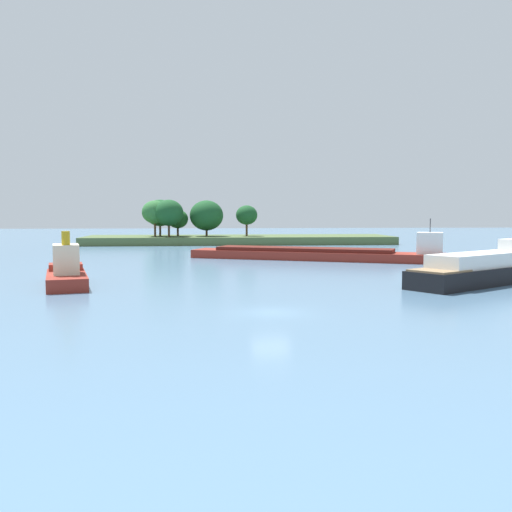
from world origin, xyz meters
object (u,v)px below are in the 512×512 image
object	(u,v)px
small_motorboat	(218,252)
tugboat	(66,272)
white_riverboat	(497,268)
cargo_barge	(320,253)

from	to	relation	value
small_motorboat	tugboat	xyz separation A→B (m)	(-14.13, -39.29, 1.01)
white_riverboat	tugboat	distance (m)	39.68
white_riverboat	cargo_barge	bearing A→B (deg)	113.94
tugboat	white_riverboat	bearing A→B (deg)	-0.62
white_riverboat	tugboat	bearing A→B (deg)	179.38
small_motorboat	cargo_barge	world-z (taller)	cargo_barge
small_motorboat	cargo_barge	bearing A→B (deg)	-44.12
white_riverboat	cargo_barge	xyz separation A→B (m)	(-11.65, 26.25, -0.44)
tugboat	cargo_barge	bearing A→B (deg)	42.66
small_motorboat	tugboat	size ratio (longest dim) A/B	0.52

